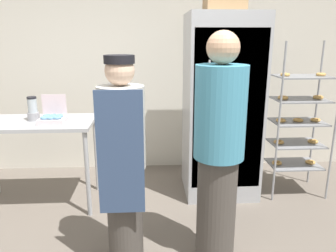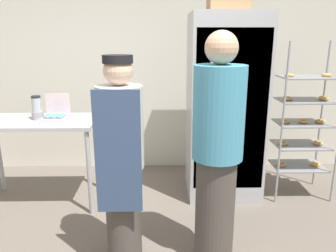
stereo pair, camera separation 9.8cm
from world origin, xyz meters
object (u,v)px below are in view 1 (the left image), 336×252
object	(u,v)px
baking_rack	(298,121)
person_customer	(219,151)
refrigerator	(221,107)
blender_pitcher	(33,110)
donut_box	(52,118)
person_baker	(123,160)

from	to	relation	value
baking_rack	person_customer	xyz separation A→B (m)	(-1.12, -1.11, 0.07)
refrigerator	baking_rack	xyz separation A→B (m)	(0.84, -0.08, -0.15)
blender_pitcher	person_customer	bearing A→B (deg)	-31.18
baking_rack	person_customer	size ratio (longest dim) A/B	0.95
refrigerator	person_customer	size ratio (longest dim) A/B	1.11
refrigerator	donut_box	distance (m)	1.76
refrigerator	blender_pitcher	world-z (taller)	refrigerator
refrigerator	baking_rack	bearing A→B (deg)	-5.69
donut_box	person_baker	distance (m)	1.16
donut_box	person_baker	xyz separation A→B (m)	(0.75, -0.88, -0.12)
donut_box	person_baker	size ratio (longest dim) A/B	0.17
baking_rack	person_baker	world-z (taller)	baking_rack
baking_rack	donut_box	world-z (taller)	baking_rack
refrigerator	donut_box	xyz separation A→B (m)	(-1.74, -0.29, -0.03)
blender_pitcher	person_customer	world-z (taller)	person_customer
refrigerator	person_baker	distance (m)	1.54
baking_rack	person_baker	size ratio (longest dim) A/B	1.05
refrigerator	person_customer	bearing A→B (deg)	-103.00
donut_box	person_customer	distance (m)	1.72
baking_rack	blender_pitcher	world-z (taller)	baking_rack
baking_rack	blender_pitcher	distance (m)	2.80
baking_rack	blender_pitcher	size ratio (longest dim) A/B	6.97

